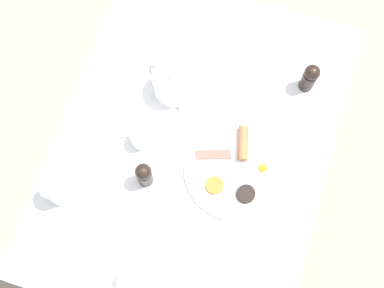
# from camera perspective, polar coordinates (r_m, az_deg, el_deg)

# --- Properties ---
(ground_plane) EXTENTS (8.00, 8.00, 0.00)m
(ground_plane) POSITION_cam_1_polar(r_m,az_deg,el_deg) (2.34, 0.00, -5.51)
(ground_plane) COLOR gray
(table) EXTENTS (0.81, 1.07, 0.76)m
(table) POSITION_cam_1_polar(r_m,az_deg,el_deg) (1.67, 0.00, -1.02)
(table) COLOR silver
(table) RESTS_ON ground_plane
(breakfast_plate) EXTENTS (0.30, 0.30, 0.04)m
(breakfast_plate) POSITION_cam_1_polar(r_m,az_deg,el_deg) (1.57, 4.78, -2.66)
(breakfast_plate) COLOR white
(breakfast_plate) RESTS_ON table
(teapot_near) EXTENTS (0.16, 0.14, 0.12)m
(teapot_near) POSITION_cam_1_polar(r_m,az_deg,el_deg) (1.61, -2.08, 6.52)
(teapot_near) COLOR white
(teapot_near) RESTS_ON table
(teacup_with_saucer_left) EXTENTS (0.13, 0.13, 0.06)m
(teacup_with_saucer_left) POSITION_cam_1_polar(r_m,az_deg,el_deg) (1.51, -6.42, -14.60)
(teacup_with_saucer_left) COLOR white
(teacup_with_saucer_left) RESTS_ON table
(water_glass_tall) EXTENTS (0.07, 0.07, 0.12)m
(water_glass_tall) POSITION_cam_1_polar(r_m,az_deg,el_deg) (1.55, -14.27, -4.82)
(water_glass_tall) COLOR white
(water_glass_tall) RESTS_ON table
(creamer_jug) EXTENTS (0.09, 0.06, 0.07)m
(creamer_jug) POSITION_cam_1_polar(r_m,az_deg,el_deg) (1.57, -5.51, 0.65)
(creamer_jug) COLOR white
(creamer_jug) RESTS_ON table
(pepper_grinder) EXTENTS (0.05, 0.05, 0.12)m
(pepper_grinder) POSITION_cam_1_polar(r_m,az_deg,el_deg) (1.64, 12.45, 6.97)
(pepper_grinder) COLOR black
(pepper_grinder) RESTS_ON table
(salt_grinder) EXTENTS (0.05, 0.05, 0.12)m
(salt_grinder) POSITION_cam_1_polar(r_m,az_deg,el_deg) (1.51, -5.11, -3.28)
(salt_grinder) COLOR black
(salt_grinder) RESTS_ON table
(napkin_folded) EXTENTS (0.16, 0.16, 0.01)m
(napkin_folded) POSITION_cam_1_polar(r_m,az_deg,el_deg) (1.56, -8.52, -7.78)
(napkin_folded) COLOR white
(napkin_folded) RESTS_ON table
(fork_by_plate) EXTENTS (0.15, 0.11, 0.00)m
(fork_by_plate) POSITION_cam_1_polar(r_m,az_deg,el_deg) (1.78, -4.78, 13.99)
(fork_by_plate) COLOR silver
(fork_by_plate) RESTS_ON table
(knife_by_plate) EXTENTS (0.11, 0.17, 0.00)m
(knife_by_plate) POSITION_cam_1_polar(r_m,az_deg,el_deg) (1.74, 6.46, 11.28)
(knife_by_plate) COLOR silver
(knife_by_plate) RESTS_ON table
(spoon_for_tea) EXTENTS (0.14, 0.08, 0.00)m
(spoon_for_tea) POSITION_cam_1_polar(r_m,az_deg,el_deg) (1.66, 7.41, 5.13)
(spoon_for_tea) COLOR silver
(spoon_for_tea) RESTS_ON table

